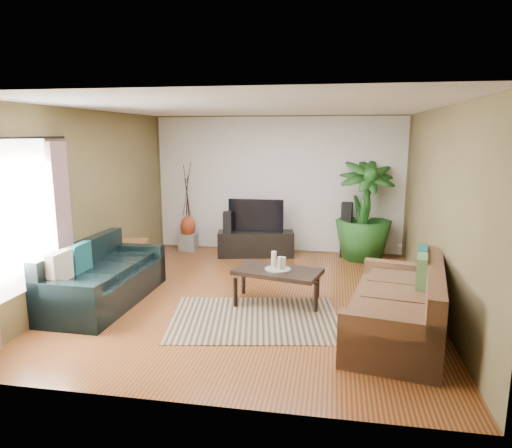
% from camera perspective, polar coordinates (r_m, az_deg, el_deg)
% --- Properties ---
extents(floor, '(5.50, 5.50, 0.00)m').
position_cam_1_polar(floor, '(6.76, -0.29, -9.09)').
color(floor, brown).
rests_on(floor, ground).
extents(ceiling, '(5.50, 5.50, 0.00)m').
position_cam_1_polar(ceiling, '(6.35, -0.32, 14.41)').
color(ceiling, white).
rests_on(ceiling, ground).
extents(wall_back, '(5.00, 0.00, 5.00)m').
position_cam_1_polar(wall_back, '(9.11, 2.75, 4.92)').
color(wall_back, brown).
rests_on(wall_back, ground).
extents(wall_front, '(5.00, 0.00, 5.00)m').
position_cam_1_polar(wall_front, '(3.80, -7.66, -4.07)').
color(wall_front, brown).
rests_on(wall_front, ground).
extents(wall_left, '(0.00, 5.50, 5.50)m').
position_cam_1_polar(wall_left, '(7.28, -20.08, 2.67)').
color(wall_left, brown).
rests_on(wall_left, ground).
extents(wall_right, '(0.00, 5.50, 5.50)m').
position_cam_1_polar(wall_right, '(6.47, 22.06, 1.53)').
color(wall_right, brown).
rests_on(wall_right, ground).
extents(backwall_panel, '(4.90, 0.00, 4.90)m').
position_cam_1_polar(backwall_panel, '(9.10, 2.75, 4.91)').
color(backwall_panel, white).
rests_on(backwall_panel, ground).
extents(window_pane, '(0.00, 1.80, 1.80)m').
position_cam_1_polar(window_pane, '(5.95, -27.56, 0.79)').
color(window_pane, white).
rests_on(window_pane, ground).
extents(curtain_far, '(0.08, 0.35, 2.20)m').
position_cam_1_polar(curtain_far, '(6.56, -23.09, -0.19)').
color(curtain_far, gray).
rests_on(curtain_far, ground).
extents(curtain_rod, '(0.03, 1.90, 0.03)m').
position_cam_1_polar(curtain_rod, '(5.84, -27.97, 9.49)').
color(curtain_rod, black).
rests_on(curtain_rod, ground).
extents(sofa_left, '(0.95, 2.13, 0.85)m').
position_cam_1_polar(sofa_left, '(6.77, -18.29, -5.84)').
color(sofa_left, black).
rests_on(sofa_left, floor).
extents(sofa_right, '(1.39, 2.37, 0.85)m').
position_cam_1_polar(sofa_right, '(5.71, 17.14, -8.96)').
color(sofa_right, brown).
rests_on(sofa_right, floor).
extents(area_rug, '(2.37, 1.86, 0.01)m').
position_cam_1_polar(area_rug, '(6.00, -0.14, -11.76)').
color(area_rug, '#A38360').
rests_on(area_rug, floor).
extents(coffee_table, '(1.30, 0.91, 0.48)m').
position_cam_1_polar(coffee_table, '(6.48, 2.71, -7.75)').
color(coffee_table, black).
rests_on(coffee_table, floor).
extents(candle_tray, '(0.36, 0.36, 0.02)m').
position_cam_1_polar(candle_tray, '(6.41, 2.73, -5.65)').
color(candle_tray, gray).
rests_on(candle_tray, coffee_table).
extents(candle_tall, '(0.07, 0.07, 0.24)m').
position_cam_1_polar(candle_tall, '(6.41, 2.24, -4.47)').
color(candle_tall, beige).
rests_on(candle_tall, candle_tray).
extents(candle_mid, '(0.07, 0.07, 0.18)m').
position_cam_1_polar(candle_mid, '(6.34, 3.06, -4.91)').
color(candle_mid, beige).
rests_on(candle_mid, candle_tray).
extents(candle_short, '(0.07, 0.07, 0.15)m').
position_cam_1_polar(candle_short, '(6.43, 3.43, -4.82)').
color(candle_short, '#EEE9C9').
rests_on(candle_short, candle_tray).
extents(tv_stand, '(1.51, 0.70, 0.49)m').
position_cam_1_polar(tv_stand, '(8.88, -0.04, -2.49)').
color(tv_stand, black).
rests_on(tv_stand, floor).
extents(television, '(1.07, 0.06, 0.63)m').
position_cam_1_polar(television, '(8.79, -0.02, 1.09)').
color(television, black).
rests_on(television, tv_stand).
extents(speaker_left, '(0.16, 0.18, 0.88)m').
position_cam_1_polar(speaker_left, '(8.81, -3.52, -1.30)').
color(speaker_left, black).
rests_on(speaker_left, floor).
extents(speaker_right, '(0.23, 0.24, 1.07)m').
position_cam_1_polar(speaker_right, '(8.92, 11.22, -0.74)').
color(speaker_right, black).
rests_on(speaker_right, floor).
extents(potted_plant, '(1.21, 1.21, 1.87)m').
position_cam_1_polar(potted_plant, '(8.78, 13.36, 1.65)').
color(potted_plant, '#1B4B19').
rests_on(potted_plant, floor).
extents(plant_pot, '(0.35, 0.35, 0.27)m').
position_cam_1_polar(plant_pot, '(8.94, 13.13, -3.42)').
color(plant_pot, black).
rests_on(plant_pot, floor).
extents(pedestal, '(0.34, 0.34, 0.34)m').
position_cam_1_polar(pedestal, '(9.47, -8.45, -2.21)').
color(pedestal, gray).
rests_on(pedestal, floor).
extents(vase, '(0.31, 0.31, 0.43)m').
position_cam_1_polar(vase, '(9.40, -8.51, -0.31)').
color(vase, maroon).
rests_on(vase, pedestal).
extents(side_table, '(0.64, 0.64, 0.57)m').
position_cam_1_polar(side_table, '(8.03, -15.38, -4.08)').
color(side_table, brown).
rests_on(side_table, floor).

